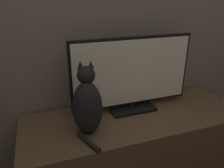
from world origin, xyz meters
name	(u,v)px	position (x,y,z in m)	size (l,w,h in m)	color
tv_stand	(135,145)	(0.00, 0.91, 0.24)	(1.54, 0.55, 0.49)	brown
tv	(132,75)	(0.01, 1.02, 0.75)	(0.87, 0.20, 0.52)	black
cat	(87,105)	(-0.35, 0.84, 0.67)	(0.21, 0.31, 0.44)	black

